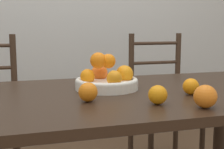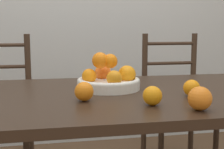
# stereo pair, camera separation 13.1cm
# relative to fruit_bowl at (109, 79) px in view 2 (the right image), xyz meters

# --- Properties ---
(dining_table) EXTENTS (1.73, 0.86, 0.75)m
(dining_table) POSITION_rel_fruit_bowl_xyz_m (0.01, -0.09, -0.14)
(dining_table) COLOR black
(dining_table) RESTS_ON ground_plane
(fruit_bowl) EXTENTS (0.28, 0.28, 0.17)m
(fruit_bowl) POSITION_rel_fruit_bowl_xyz_m (0.00, 0.00, 0.00)
(fruit_bowl) COLOR silver
(fruit_bowl) RESTS_ON dining_table
(orange_loose_0) EXTENTS (0.07, 0.07, 0.07)m
(orange_loose_0) POSITION_rel_fruit_bowl_xyz_m (0.10, -0.33, -0.01)
(orange_loose_0) COLOR orange
(orange_loose_0) RESTS_ON dining_table
(orange_loose_1) EXTENTS (0.07, 0.07, 0.07)m
(orange_loose_1) POSITION_rel_fruit_bowl_xyz_m (0.30, -0.21, -0.01)
(orange_loose_1) COLOR orange
(orange_loose_1) RESTS_ON dining_table
(orange_loose_2) EXTENTS (0.08, 0.08, 0.08)m
(orange_loose_2) POSITION_rel_fruit_bowl_xyz_m (0.23, -0.42, -0.00)
(orange_loose_2) COLOR orange
(orange_loose_2) RESTS_ON dining_table
(orange_loose_3) EXTENTS (0.07, 0.07, 0.07)m
(orange_loose_3) POSITION_rel_fruit_bowl_xyz_m (-0.13, -0.21, -0.01)
(orange_loose_3) COLOR orange
(orange_loose_3) RESTS_ON dining_table
(chair_right) EXTENTS (0.43, 0.41, 0.98)m
(chair_right) POSITION_rel_fruit_bowl_xyz_m (0.60, 0.65, -0.32)
(chair_right) COLOR #382619
(chair_right) RESTS_ON ground_plane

